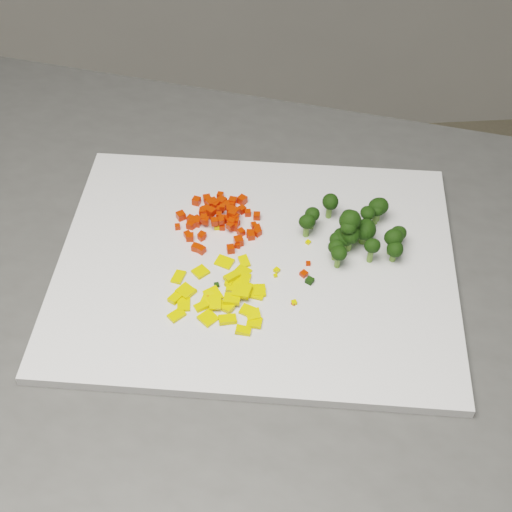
{
  "coord_description": "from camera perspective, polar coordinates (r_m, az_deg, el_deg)",
  "views": [
    {
      "loc": [
        -0.3,
        0.01,
        1.54
      ],
      "look_at": [
        -0.26,
        0.57,
        0.92
      ],
      "focal_mm": 50.0,
      "sensor_mm": 36.0,
      "label": 1
    }
  ],
  "objects": [
    {
      "name": "carrot_cube_34",
      "position": [
        0.89,
        0.06,
        3.22
      ],
      "size": [
        0.01,
        0.01,
        0.01
      ],
      "primitive_type": "cube",
      "rotation": [
        0.0,
        0.0,
        1.44
      ],
      "color": "red",
      "rests_on": "carrot_pile"
    },
    {
      "name": "carrot_cube_6",
      "position": [
        0.9,
        -1.13,
        3.73
      ],
      "size": [
        0.01,
        0.01,
        0.01
      ],
      "primitive_type": "cube",
      "rotation": [
        0.0,
        0.0,
        0.64
      ],
      "color": "red",
      "rests_on": "carrot_pile"
    },
    {
      "name": "carrot_cube_12",
      "position": [
        0.89,
        -4.77,
        2.73
      ],
      "size": [
        0.01,
        0.01,
        0.01
      ],
      "primitive_type": "cube",
      "rotation": [
        0.0,
        0.0,
        2.81
      ],
      "color": "red",
      "rests_on": "carrot_pile"
    },
    {
      "name": "carrot_cube_63",
      "position": [
        0.88,
        -1.7,
        3.54
      ],
      "size": [
        0.01,
        0.01,
        0.01
      ],
      "primitive_type": "cube",
      "rotation": [
        0.0,
        0.0,
        0.92
      ],
      "color": "red",
      "rests_on": "carrot_pile"
    },
    {
      "name": "stray_bit_9",
      "position": [
        0.86,
        4.19,
        1.11
      ],
      "size": [
        0.01,
        0.01,
        0.0
      ],
      "primitive_type": "cube",
      "rotation": [
        0.0,
        0.0,
        0.8
      ],
      "color": "yellow",
      "rests_on": "cutting_board"
    },
    {
      "name": "carrot_cube_42",
      "position": [
        0.87,
        -2.82,
        2.83
      ],
      "size": [
        0.01,
        0.01,
        0.01
      ],
      "primitive_type": "cube",
      "rotation": [
        0.0,
        0.0,
        0.26
      ],
      "color": "red",
      "rests_on": "carrot_pile"
    },
    {
      "name": "carrot_cube_48",
      "position": [
        0.88,
        -5.27,
        2.48
      ],
      "size": [
        0.01,
        0.01,
        0.01
      ],
      "primitive_type": "cube",
      "rotation": [
        0.0,
        0.0,
        1.21
      ],
      "color": "red",
      "rests_on": "carrot_pile"
    },
    {
      "name": "carrot_cube_3",
      "position": [
        0.9,
        -1.71,
        3.61
      ],
      "size": [
        0.01,
        0.01,
        0.01
      ],
      "primitive_type": "cube",
      "rotation": [
        0.0,
        0.0,
        2.0
      ],
      "color": "red",
      "rests_on": "carrot_pile"
    },
    {
      "name": "carrot_cube_65",
      "position": [
        0.89,
        -6.03,
        3.22
      ],
      "size": [
        0.01,
        0.01,
        0.01
      ],
      "primitive_type": "cube",
      "rotation": [
        0.0,
        0.0,
        2.03
      ],
      "color": "red",
      "rests_on": "carrot_pile"
    },
    {
      "name": "carrot_cube_2",
      "position": [
        0.88,
        -2.77,
        3.0
      ],
      "size": [
        0.01,
        0.01,
        0.01
      ],
      "primitive_type": "cube",
      "rotation": [
        0.0,
        0.0,
        1.37
      ],
      "color": "red",
      "rests_on": "carrot_pile"
    },
    {
      "name": "carrot_cube_1",
      "position": [
        0.88,
        -4.06,
        2.86
      ],
      "size": [
        0.01,
        0.01,
        0.01
      ],
      "primitive_type": "cube",
      "rotation": [
        0.0,
        0.0,
        2.87
      ],
      "color": "red",
      "rests_on": "carrot_pile"
    },
    {
      "name": "stray_bit_12",
      "position": [
        0.82,
        4.32,
        -1.97
      ],
      "size": [
        0.01,
        0.01,
        0.01
      ],
      "primitive_type": "cube",
      "rotation": [
        0.0,
        0.0,
        2.45
      ],
      "color": "black",
      "rests_on": "cutting_board"
    },
    {
      "name": "broccoli_floret_5",
      "position": [
        0.89,
        9.68,
        3.65
      ],
      "size": [
        0.03,
        0.03,
        0.03
      ],
      "primitive_type": null,
      "color": "black",
      "rests_on": "broccoli_pile"
    },
    {
      "name": "carrot_cube_39",
      "position": [
        0.88,
        -1.62,
        2.66
      ],
      "size": [
        0.01,
        0.01,
        0.01
      ],
      "primitive_type": "cube",
      "rotation": [
        0.0,
        0.0,
        2.26
      ],
      "color": "red",
      "rests_on": "carrot_pile"
    },
    {
      "name": "broccoli_floret_16",
      "position": [
        0.83,
        6.58,
        -0.12
      ],
      "size": [
        0.03,
        0.03,
        0.03
      ],
      "primitive_type": null,
      "color": "black",
      "rests_on": "broccoli_pile"
    },
    {
      "name": "carrot_cube_66",
      "position": [
        0.91,
        -3.67,
        4.23
      ],
      "size": [
        0.01,
        0.01,
        0.01
      ],
      "primitive_type": "cube",
      "rotation": [
        0.0,
        0.0,
        2.23
      ],
      "color": "red",
      "rests_on": "carrot_pile"
    },
    {
      "name": "broccoli_floret_12",
      "position": [
        0.87,
        11.23,
        1.57
      ],
      "size": [
        0.03,
        0.03,
        0.03
      ],
      "primitive_type": null,
      "color": "black",
      "rests_on": "broccoli_pile"
    },
    {
      "name": "pepper_chunk_5",
      "position": [
        0.81,
        -3.44,
        -3.13
      ],
      "size": [
        0.02,
        0.03,
        0.01
      ],
      "primitive_type": "cube",
      "rotation": [
        -0.04,
        -0.07,
        2.03
      ],
      "color": "yellow",
      "rests_on": "pepper_pile"
    },
    {
      "name": "pepper_chunk_22",
      "position": [
        0.81,
        -5.63,
        -2.84
      ],
      "size": [
        0.03,
        0.03,
        0.01
      ],
      "primitive_type": "cube",
      "rotation": [
        0.13,
        0.07,
        0.84
      ],
      "color": "yellow",
      "rests_on": "pepper_pile"
    },
    {
      "name": "broccoli_floret_7",
      "position": [
        0.86,
        7.37,
        2.94
      ],
      "size": [
        0.02,
        0.02,
        0.02
      ],
      "primitive_type": null,
      "color": "black",
      "rests_on": "broccoli_pile"
    },
    {
      "name": "pepper_chunk_0",
      "position": [
        0.78,
        -1.03,
        -5.98
      ],
      "size": [
        0.02,
        0.01,
        0.01
      ],
      "primitive_type": "cube",
      "rotation": [
        0.05,
        -0.14,
        2.91
      ],
      "color": "yellow",
      "rests_on": "pepper_pile"
    },
    {
      "name": "pepper_chunk_17",
      "position": [
        0.8,
        -1.94,
        -3.44
      ],
      "size": [
        0.02,
        0.02,
        0.01
      ],
      "primitive_type": "cube",
      "rotation": [
        0.01,
        0.09,
        1.4
      ],
      "color": "yellow",
      "rests_on": "pepper_pile"
    },
    {
      "name": "carrot_cube_46",
      "position": [
        0.9,
        -4.0,
        3.66
      ],
      "size": [
        0.01,
        0.01,
        0.01
      ],
      "primitive_type": "cube",
      "rotation": [
        0.0,
        0.0,
        0.35
      ],
      "color": "red",
      "rests_on": "carrot_pile"
    },
    {
      "name": "pepper_chunk_1",
      "position": [
        0.79,
        -6.37,
        -4.73
      ],
      "size": [
        0.02,
        0.02,
        0.0
      ],
      "primitive_type": "cube",
      "rotation": [
        0.03,
        0.05,
        2.22
      ],
      "color": "yellow",
      "rests_on": "pepper_pile"
    },
    {
      "name": "carrot_cube_56",
      "position": [
        0.87,
        -3.35,
        2.76
      ],
      "size": [
        0.01,
        0.01,
        0.01
      ],
      "primitive_type": "cube",
      "rotation": [
        0.0,
        0.0,
        1.68
      ],
      "color": "red",
      "rests_on": "carrot_pile"
    },
    {
      "name": "carrot_cube_44",
      "position": [
        0.91,
        -1.1,
        4.51
      ],
      "size": [
        0.01,
        0.01,
        0.01
      ],
      "primitive_type": "cube",
      "rotation": [
        0.0,
        0.0,
        0.84
      ],
      "color": "red",
      "rests_on": "carrot_pile"
    },
    {
      "name": "carrot_cube_22",
      "position": [
        0.88,
        -5.04,
        2.62
      ],
      "size": [
        0.01,
        0.01,
        0.01
      ],
      "primitive_type": "cube",
      "rotation": [
        0.0,
        0.0,
        0.73
      ],
      "color": "red",
      "rests_on": "carrot_pile"
    },
    {
      "name": "broccoli_floret_13",
      "position": [
        0.84,
        7.42,
        2.39
      ],
      "size": [
        0.04,
        0.04,
        0.04
      ],
      "primitive_type": null,
      "color": "black",
      "rests_on": "broccoli_pile"
    },
    {
      "name": "broccoli_floret_3",
      "position": [
        0.84,
        6.36,
        0.44
      ],
      "size": [
        0.03,
        0.03,
        0.03
      ],
      "primitive_type": null,
      "color": "black",
      "rests_on": "broccoli_pile"
    },
    {
      "name": "pepper_chunk_28",
      "position": [
        0.8,
        -5.8,
        -3.89
      ],
      "size": [
        0.02,
        0.02,
        0.0
      ],
      "primitive_type": "cube",
      "rotation": [
        0.03,
        -0.02,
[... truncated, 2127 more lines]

